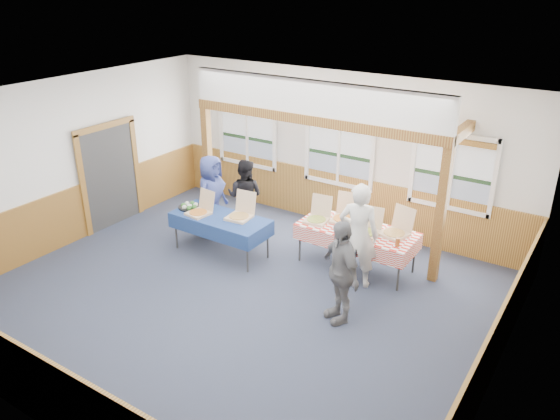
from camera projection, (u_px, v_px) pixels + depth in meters
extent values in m
plane|color=#252B3C|center=(238.00, 297.00, 9.00)|extent=(8.00, 8.00, 0.00)
plane|color=white|center=(231.00, 104.00, 7.73)|extent=(8.00, 8.00, 0.00)
plane|color=silver|center=(340.00, 151.00, 11.05)|extent=(8.00, 0.00, 8.00)
plane|color=silver|center=(30.00, 319.00, 5.68)|extent=(8.00, 0.00, 8.00)
plane|color=silver|center=(68.00, 162.00, 10.37)|extent=(0.00, 8.00, 8.00)
plane|color=silver|center=(508.00, 282.00, 6.36)|extent=(0.00, 8.00, 8.00)
cube|color=brown|center=(337.00, 199.00, 11.45)|extent=(7.98, 0.05, 1.10)
cube|color=brown|center=(50.00, 396.00, 6.12)|extent=(7.98, 0.05, 1.10)
cube|color=brown|center=(77.00, 213.00, 10.78)|extent=(0.05, 6.98, 1.10)
cube|color=brown|center=(491.00, 354.00, 6.79)|extent=(0.05, 6.98, 1.10)
cube|color=#303030|center=(110.00, 176.00, 11.26)|extent=(0.06, 1.30, 2.10)
cube|color=white|center=(248.00, 164.00, 12.44)|extent=(1.52, 0.05, 0.08)
cube|color=white|center=(246.00, 104.00, 11.88)|extent=(1.52, 0.05, 0.08)
cube|color=white|center=(221.00, 130.00, 12.53)|extent=(0.08, 0.05, 1.46)
cube|color=white|center=(275.00, 140.00, 11.79)|extent=(0.08, 0.05, 1.46)
cube|color=white|center=(247.00, 135.00, 12.16)|extent=(0.05, 0.05, 1.30)
cube|color=gray|center=(248.00, 151.00, 12.35)|extent=(1.40, 0.02, 0.52)
cube|color=#1C391D|center=(248.00, 138.00, 12.23)|extent=(1.40, 0.02, 0.08)
cube|color=silver|center=(248.00, 121.00, 12.07)|extent=(1.40, 0.02, 0.70)
cube|color=brown|center=(246.00, 109.00, 11.91)|extent=(1.40, 0.07, 0.10)
cube|color=white|center=(337.00, 183.00, 11.28)|extent=(1.52, 0.05, 0.08)
cube|color=white|center=(340.00, 118.00, 10.73)|extent=(1.52, 0.05, 0.08)
cube|color=white|center=(307.00, 146.00, 11.38)|extent=(0.08, 0.05, 1.46)
cube|color=white|center=(373.00, 158.00, 10.64)|extent=(0.08, 0.05, 1.46)
cube|color=white|center=(339.00, 151.00, 11.01)|extent=(0.05, 0.05, 1.30)
cube|color=gray|center=(339.00, 169.00, 11.19)|extent=(1.40, 0.02, 0.52)
cube|color=#1C391D|center=(340.00, 155.00, 11.07)|extent=(1.40, 0.02, 0.08)
cube|color=silver|center=(340.00, 137.00, 10.92)|extent=(1.40, 0.02, 0.70)
cube|color=brown|center=(340.00, 123.00, 10.76)|extent=(1.40, 0.07, 0.10)
cube|color=white|center=(447.00, 207.00, 10.13)|extent=(1.52, 0.05, 0.08)
cube|color=white|center=(457.00, 135.00, 9.58)|extent=(1.52, 0.05, 0.08)
cube|color=white|center=(413.00, 165.00, 10.23)|extent=(0.08, 0.05, 1.46)
cube|color=white|center=(494.00, 180.00, 9.49)|extent=(0.08, 0.05, 1.46)
cube|color=white|center=(452.00, 172.00, 9.86)|extent=(0.05, 0.05, 1.30)
cube|color=gray|center=(450.00, 192.00, 10.04)|extent=(1.40, 0.02, 0.52)
cube|color=#1C391D|center=(452.00, 176.00, 9.92)|extent=(1.40, 0.02, 0.08)
cube|color=silver|center=(455.00, 156.00, 9.77)|extent=(1.40, 0.02, 0.70)
cube|color=brown|center=(456.00, 141.00, 9.60)|extent=(1.40, 0.07, 0.10)
cube|color=#603115|center=(208.00, 164.00, 11.54)|extent=(0.15, 0.15, 2.40)
cube|color=#603115|center=(440.00, 217.00, 9.04)|extent=(0.15, 0.15, 2.40)
cube|color=#603115|center=(312.00, 120.00, 9.78)|extent=(5.15, 0.18, 0.18)
cylinder|color=#303030|center=(176.00, 231.00, 10.45)|extent=(0.04, 0.04, 0.73)
cylinder|color=#303030|center=(198.00, 220.00, 10.94)|extent=(0.04, 0.04, 0.73)
cylinder|color=#303030|center=(247.00, 254.00, 9.60)|extent=(0.04, 0.04, 0.73)
cylinder|color=#303030|center=(268.00, 240.00, 10.09)|extent=(0.04, 0.04, 0.73)
cube|color=#303030|center=(220.00, 218.00, 10.12)|extent=(1.93, 1.11, 0.03)
cube|color=navy|center=(220.00, 217.00, 10.12)|extent=(2.00, 1.18, 0.01)
cube|color=navy|center=(206.00, 232.00, 9.86)|extent=(1.84, 0.38, 0.28)
cube|color=navy|center=(234.00, 216.00, 10.49)|extent=(1.84, 0.38, 0.28)
cylinder|color=#303030|center=(300.00, 243.00, 9.99)|extent=(0.04, 0.04, 0.73)
cylinder|color=#303030|center=(319.00, 229.00, 10.55)|extent=(0.04, 0.04, 0.73)
cylinder|color=#303030|center=(399.00, 272.00, 9.03)|extent=(0.04, 0.04, 0.73)
cylinder|color=#303030|center=(414.00, 254.00, 9.59)|extent=(0.04, 0.04, 0.73)
cube|color=#303030|center=(357.00, 230.00, 9.64)|extent=(2.21, 1.54, 0.03)
cube|color=red|center=(357.00, 229.00, 9.64)|extent=(2.28, 1.62, 0.01)
cube|color=red|center=(345.00, 246.00, 9.35)|extent=(1.95, 0.78, 0.28)
cube|color=red|center=(367.00, 227.00, 10.04)|extent=(1.95, 0.78, 0.28)
cube|color=#D6AE8E|center=(198.00, 213.00, 10.19)|extent=(0.43, 0.43, 0.04)
cylinder|color=gold|center=(198.00, 212.00, 10.18)|extent=(0.37, 0.37, 0.01)
cube|color=#D6AE8E|center=(207.00, 200.00, 10.27)|extent=(0.39, 0.14, 0.38)
cube|color=#D6AE8E|center=(239.00, 217.00, 10.02)|extent=(0.45, 0.45, 0.05)
cylinder|color=#D2B961|center=(239.00, 216.00, 10.01)|extent=(0.39, 0.39, 0.01)
cube|color=#D6AE8E|center=(246.00, 202.00, 10.13)|extent=(0.42, 0.13, 0.41)
cube|color=#D6AE8E|center=(316.00, 221.00, 9.89)|extent=(0.44, 0.44, 0.04)
cylinder|color=gold|center=(316.00, 219.00, 9.88)|extent=(0.38, 0.38, 0.01)
cube|color=#D6AE8E|center=(322.00, 205.00, 10.00)|extent=(0.40, 0.14, 0.39)
cube|color=#D6AE8E|center=(343.00, 220.00, 9.92)|extent=(0.48, 0.48, 0.05)
cylinder|color=gold|center=(343.00, 218.00, 9.90)|extent=(0.42, 0.42, 0.01)
cube|color=#D6AE8E|center=(348.00, 203.00, 10.04)|extent=(0.43, 0.16, 0.42)
cube|color=#D6AE8E|center=(367.00, 233.00, 9.41)|extent=(0.43, 0.43, 0.04)
cylinder|color=gold|center=(367.00, 232.00, 9.40)|extent=(0.38, 0.38, 0.01)
cube|color=#D6AE8E|center=(372.00, 217.00, 9.52)|extent=(0.40, 0.14, 0.38)
cube|color=#D6AE8E|center=(394.00, 234.00, 9.38)|extent=(0.51, 0.51, 0.05)
cylinder|color=#D2B961|center=(394.00, 233.00, 9.37)|extent=(0.44, 0.44, 0.01)
cube|color=#D6AE8E|center=(404.00, 218.00, 9.44)|extent=(0.43, 0.20, 0.41)
cylinder|color=black|center=(190.00, 207.00, 10.49)|extent=(0.43, 0.43, 0.03)
cylinder|color=silver|center=(190.00, 206.00, 10.48)|extent=(0.10, 0.10, 0.04)
sphere|color=#36742C|center=(194.00, 207.00, 10.41)|extent=(0.10, 0.10, 0.10)
sphere|color=beige|center=(196.00, 205.00, 10.51)|extent=(0.10, 0.10, 0.10)
sphere|color=#36742C|center=(192.00, 203.00, 10.57)|extent=(0.10, 0.10, 0.10)
sphere|color=beige|center=(187.00, 204.00, 10.57)|extent=(0.10, 0.10, 0.10)
sphere|color=#36742C|center=(184.00, 205.00, 10.49)|extent=(0.10, 0.10, 0.10)
sphere|color=beige|center=(184.00, 207.00, 10.40)|extent=(0.10, 0.10, 0.10)
sphere|color=#36742C|center=(189.00, 208.00, 10.37)|extent=(0.10, 0.10, 0.10)
cylinder|color=brown|center=(398.00, 242.00, 8.99)|extent=(0.07, 0.07, 0.15)
imported|color=silver|center=(358.00, 235.00, 9.03)|extent=(0.76, 0.59, 1.84)
imported|color=black|center=(245.00, 196.00, 10.98)|extent=(0.88, 0.76, 1.55)
imported|color=navy|center=(212.00, 195.00, 10.92)|extent=(0.61, 0.86, 1.65)
imported|color=slate|center=(340.00, 271.00, 8.12)|extent=(1.03, 0.89, 1.66)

